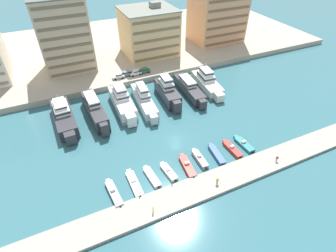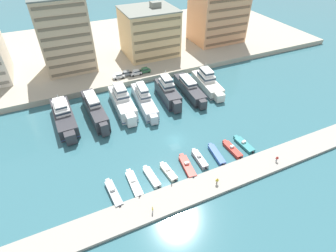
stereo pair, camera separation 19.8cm
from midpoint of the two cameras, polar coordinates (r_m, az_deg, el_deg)
The scene contains 31 objects.
ground_plane at distance 68.68m, azimuth 1.67°, elevation -3.04°, with size 400.00×400.00×0.00m, color #336670.
quay_promenade at distance 122.94m, azimuth -12.52°, elevation 16.55°, with size 180.00×70.00×1.92m, color #ADA38E.
pier_dock at distance 58.78m, azimuth 8.83°, elevation -12.52°, with size 120.00×6.36×0.70m, color #9E998E.
yacht_charcoal_far_left at distance 78.34m, azimuth -21.65°, elevation 1.98°, with size 5.63×20.29×8.01m.
yacht_charcoal_left at distance 77.90m, azimuth -15.58°, elevation 3.49°, with size 4.55×20.46×7.91m.
yacht_white_mid_left at distance 79.48m, azimuth -9.83°, elevation 5.26°, with size 5.26×19.37×8.88m.
yacht_silver_center_left at distance 80.37m, azimuth -5.17°, elevation 5.80°, with size 5.25×20.82×7.98m.
yacht_charcoal_center at distance 82.61m, azimuth 0.03°, elevation 7.40°, with size 5.23×16.86×9.20m.
yacht_charcoal_center_right at distance 86.26m, azimuth 4.75°, elevation 8.13°, with size 4.90×20.12×6.60m.
yacht_ivory_mid_right at distance 90.16m, azimuth 8.62°, elevation 9.43°, with size 6.52×19.07×8.00m.
motorboat_grey_far_left at distance 57.70m, azimuth -11.67°, elevation -14.10°, with size 2.23×8.11×1.57m.
motorboat_white_left at distance 58.78m, azimuth -7.33°, elevation -12.24°, with size 1.85×8.23×1.17m.
motorboat_white_mid_left at distance 59.57m, azimuth -3.51°, elevation -10.99°, with size 2.15×7.03×0.84m.
motorboat_cream_center_left at distance 60.40m, azimuth 0.17°, elevation -9.92°, with size 2.25×6.37×1.17m.
motorboat_red_center at distance 61.61m, azimuth 4.27°, elevation -8.71°, with size 2.57×7.87×1.51m.
motorboat_grey_center_right at distance 63.41m, azimuth 6.96°, elevation -7.10°, with size 1.83×6.82×1.60m.
motorboat_blue_mid_right at distance 65.18m, azimuth 10.58°, elevation -6.09°, with size 2.29×7.65×0.98m.
motorboat_red_right at distance 67.33m, azimuth 13.89°, elevation -4.94°, with size 1.90×6.99×1.45m.
motorboat_teal_far_right at distance 69.60m, azimuth 16.27°, elevation -3.82°, with size 2.30×7.02×1.29m.
car_white_far_left at distance 93.18m, azimuth -10.62°, elevation 10.72°, with size 4.14×2.00×1.80m.
car_grey_left at distance 94.23m, azimuth -9.04°, elevation 11.24°, with size 4.16×2.05×1.80m.
car_white_mid_left at distance 94.44m, azimuth -6.95°, elevation 11.51°, with size 4.17×2.05×1.80m.
car_green_center_left at distance 95.64m, azimuth -5.04°, elevation 12.01°, with size 4.13×1.99×1.80m.
apartment_block_left at distance 100.92m, azimuth -21.63°, elevation 18.14°, with size 16.86×14.67×26.83m.
apartment_block_mid_left at distance 108.57m, azimuth -4.07°, elevation 19.81°, with size 20.08×17.73×19.27m.
apartment_block_center_left at distance 123.02m, azimuth 10.87°, elevation 23.17°, with size 21.51×16.47×25.82m.
pedestrian_near_edge at distance 53.09m, azimuth -3.27°, elevation -17.57°, with size 0.35×0.61×1.63m.
pedestrian_mid_deck at distance 66.65m, azimuth 22.73°, elevation -6.53°, with size 0.49×0.44×1.57m.
pedestrian_far_side at distance 58.02m, azimuth 10.74°, elevation -11.60°, with size 0.65×0.37×1.75m.
bollard_west at distance 55.80m, azimuth -6.18°, elevation -14.93°, with size 0.20×0.20×0.61m.
bollard_west_mid at distance 57.35m, azimuth 0.91°, elevation -12.55°, with size 0.20×0.20×0.61m.
Camera 2 is at (-22.92, -45.72, 45.84)m, focal length 28.00 mm.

